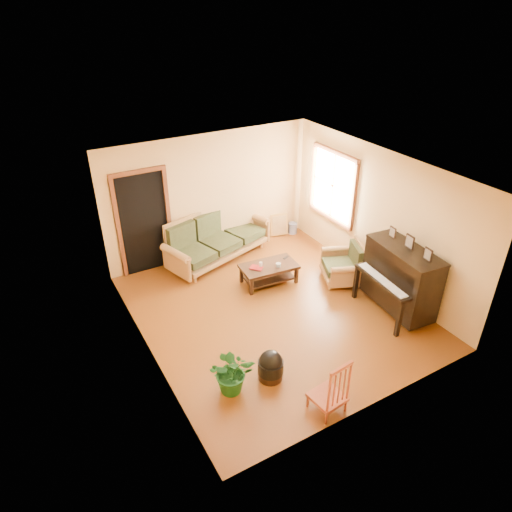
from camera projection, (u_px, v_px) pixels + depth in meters
floor at (273, 310)px, 8.16m from camera, size 5.00×5.00×0.00m
doorway at (144, 224)px, 8.88m from camera, size 1.08×0.16×2.05m
window at (333, 186)px, 9.33m from camera, size 0.12×1.36×1.46m
sofa at (218, 237)px, 9.52m from camera, size 2.52×1.61×1.00m
coffee_table at (269, 274)px, 8.85m from camera, size 1.13×0.68×0.39m
armchair at (342, 262)px, 8.81m from camera, size 1.05×1.07×0.82m
piano at (400, 280)px, 7.89m from camera, size 0.96×1.48×1.24m
footstool at (271, 368)px, 6.66m from camera, size 0.49×0.49×0.36m
red_chair at (329, 385)px, 6.02m from camera, size 0.47×0.51×0.90m
leaning_frame at (279, 225)px, 10.54m from camera, size 0.42×0.18×0.55m
ceramic_crock at (293, 228)px, 10.71m from camera, size 0.21×0.21×0.26m
potted_plant at (232, 372)px, 6.37m from camera, size 0.80×0.75×0.70m
book at (255, 270)px, 8.58m from camera, size 0.29×0.29×0.02m
candle at (261, 265)px, 8.67m from camera, size 0.08×0.08×0.11m
glass_jar at (278, 265)px, 8.70m from camera, size 0.12×0.12×0.07m
remote at (286, 257)px, 9.00m from camera, size 0.15×0.09×0.01m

